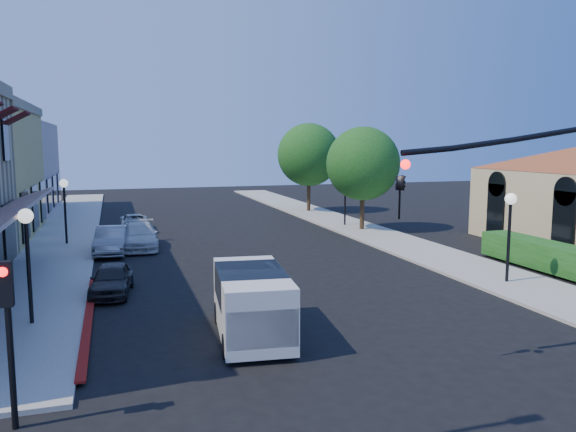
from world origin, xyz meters
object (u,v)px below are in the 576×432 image
object	(u,v)px
street_tree_b	(309,155)
lamppost_right_near	(510,215)
lamppost_left_far	(64,195)
parked_car_c	(139,236)
street_tree_a	(363,164)
lamppost_right_far	(345,185)
white_van	(252,300)
parked_car_a	(112,279)
secondary_signal	(7,314)
parked_car_d	(135,223)
parked_car_b	(111,240)
lamppost_left_near	(27,237)

from	to	relation	value
street_tree_b	lamppost_right_near	xyz separation A→B (m)	(-0.30, -24.00, -1.81)
lamppost_left_far	street_tree_b	bearing A→B (deg)	30.03
street_tree_b	lamppost_right_near	bearing A→B (deg)	-90.72
lamppost_left_far	parked_car_c	bearing A→B (deg)	-28.39
street_tree_a	parked_car_c	distance (m)	14.19
lamppost_left_far	lamppost_right_far	distance (m)	17.12
lamppost_left_far	white_van	bearing A→B (deg)	-70.20
street_tree_b	parked_car_a	bearing A→B (deg)	-125.59
lamppost_right_far	parked_car_c	size ratio (longest dim) A/B	0.79
street_tree_a	white_van	world-z (taller)	street_tree_a
street_tree_a	secondary_signal	world-z (taller)	street_tree_a
lamppost_left_far	lamppost_right_near	bearing A→B (deg)	-39.47
lamppost_left_far	lamppost_right_far	xyz separation A→B (m)	(17.00, 2.00, 0.00)
lamppost_right_far	parked_car_d	world-z (taller)	lamppost_right_far
parked_car_a	parked_car_b	world-z (taller)	parked_car_b
lamppost_right_near	parked_car_d	xyz separation A→B (m)	(-13.30, 18.00, -2.21)
street_tree_b	parked_car_b	world-z (taller)	street_tree_b
parked_car_a	lamppost_left_near	bearing A→B (deg)	-119.58
white_van	parked_car_a	xyz separation A→B (m)	(-3.79, 5.94, -0.53)
lamppost_right_far	lamppost_right_near	bearing A→B (deg)	-90.00
secondary_signal	lamppost_left_near	world-z (taller)	lamppost_left_near
parked_car_b	parked_car_a	bearing A→B (deg)	-84.92
parked_car_d	lamppost_right_near	bearing A→B (deg)	-54.78
street_tree_b	parked_car_c	distance (m)	18.55
street_tree_b	lamppost_right_near	distance (m)	24.07
parked_car_b	parked_car_c	world-z (taller)	parked_car_b
lamppost_left_near	lamppost_right_far	xyz separation A→B (m)	(17.00, 16.00, 0.00)
lamppost_left_near	parked_car_d	bearing A→B (deg)	78.38
parked_car_d	lamppost_left_far	bearing A→B (deg)	-134.01
secondary_signal	lamppost_left_near	size ratio (longest dim) A/B	0.93
secondary_signal	white_van	distance (m)	6.80
street_tree_a	parked_car_c	xyz separation A→B (m)	(-13.60, -2.00, -3.54)
street_tree_a	parked_car_b	distance (m)	15.70
lamppost_right_near	lamppost_right_far	bearing A→B (deg)	90.00
secondary_signal	parked_car_c	world-z (taller)	secondary_signal
lamppost_left_near	parked_car_c	size ratio (longest dim) A/B	0.79
street_tree_b	secondary_signal	xyz separation A→B (m)	(-16.80, -30.59, -2.23)
street_tree_b	parked_car_d	xyz separation A→B (m)	(-13.60, -6.00, -4.02)
white_van	lamppost_left_near	bearing A→B (deg)	154.50
street_tree_b	lamppost_right_far	size ratio (longest dim) A/B	1.97
white_van	lamppost_left_far	bearing A→B (deg)	109.80
street_tree_a	parked_car_c	bearing A→B (deg)	-171.63
street_tree_a	parked_car_b	bearing A→B (deg)	-168.69
lamppost_left_near	parked_car_b	bearing A→B (deg)	78.19
lamppost_left_far	parked_car_a	bearing A→B (deg)	-78.15
street_tree_b	white_van	xyz separation A→B (m)	(-11.21, -26.90, -3.45)
lamppost_left_far	parked_car_d	bearing A→B (deg)	47.23
parked_car_c	lamppost_right_near	bearing A→B (deg)	-39.69
lamppost_right_far	parked_car_c	world-z (taller)	lamppost_right_far
street_tree_a	secondary_signal	size ratio (longest dim) A/B	1.95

